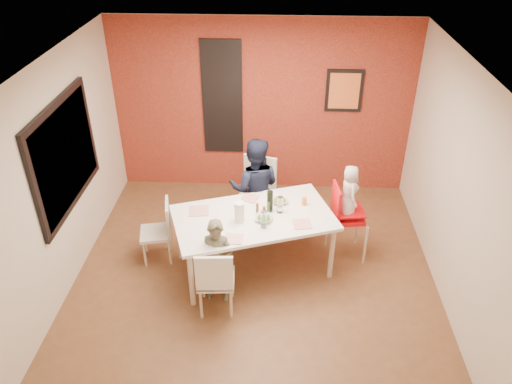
{
  "coord_description": "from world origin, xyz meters",
  "views": [
    {
      "loc": [
        0.25,
        -4.83,
        4.24
      ],
      "look_at": [
        0.0,
        0.3,
        1.05
      ],
      "focal_mm": 35.0,
      "sensor_mm": 36.0,
      "label": 1
    }
  ],
  "objects_px": {
    "wine_bottle": "(270,201)",
    "paper_towel_roll": "(239,212)",
    "chair_far": "(257,189)",
    "child_near": "(217,262)",
    "chair_near": "(215,279)",
    "high_chair": "(344,215)",
    "toddler": "(349,192)",
    "dining_table": "(254,221)",
    "chair_left": "(161,228)",
    "child_far": "(255,188)"
  },
  "relations": [
    {
      "from": "chair_near",
      "to": "wine_bottle",
      "type": "xyz_separation_m",
      "value": [
        0.58,
        0.94,
        0.44
      ]
    },
    {
      "from": "child_far",
      "to": "toddler",
      "type": "height_order",
      "value": "child_far"
    },
    {
      "from": "chair_left",
      "to": "paper_towel_roll",
      "type": "bearing_deg",
      "value": 64.3
    },
    {
      "from": "dining_table",
      "to": "chair_left",
      "type": "xyz_separation_m",
      "value": [
        -1.2,
        0.14,
        -0.25
      ]
    },
    {
      "from": "chair_far",
      "to": "wine_bottle",
      "type": "bearing_deg",
      "value": -62.11
    },
    {
      "from": "toddler",
      "to": "paper_towel_roll",
      "type": "bearing_deg",
      "value": 95.73
    },
    {
      "from": "chair_far",
      "to": "high_chair",
      "type": "distance_m",
      "value": 1.33
    },
    {
      "from": "wine_bottle",
      "to": "paper_towel_roll",
      "type": "height_order",
      "value": "wine_bottle"
    },
    {
      "from": "chair_near",
      "to": "wine_bottle",
      "type": "height_order",
      "value": "wine_bottle"
    },
    {
      "from": "dining_table",
      "to": "paper_towel_roll",
      "type": "relative_size",
      "value": 8.12
    },
    {
      "from": "chair_near",
      "to": "child_far",
      "type": "height_order",
      "value": "child_far"
    },
    {
      "from": "high_chair",
      "to": "toddler",
      "type": "relative_size",
      "value": 1.51
    },
    {
      "from": "toddler",
      "to": "chair_near",
      "type": "bearing_deg",
      "value": 113.64
    },
    {
      "from": "chair_left",
      "to": "high_chair",
      "type": "relative_size",
      "value": 0.79
    },
    {
      "from": "child_far",
      "to": "paper_towel_roll",
      "type": "bearing_deg",
      "value": 82.97
    },
    {
      "from": "toddler",
      "to": "wine_bottle",
      "type": "distance_m",
      "value": 1.0
    },
    {
      "from": "chair_left",
      "to": "child_near",
      "type": "height_order",
      "value": "child_near"
    },
    {
      "from": "chair_near",
      "to": "child_near",
      "type": "bearing_deg",
      "value": -92.53
    },
    {
      "from": "dining_table",
      "to": "chair_far",
      "type": "xyz_separation_m",
      "value": [
        0.0,
        1.01,
        -0.15
      ]
    },
    {
      "from": "chair_left",
      "to": "high_chair",
      "type": "xyz_separation_m",
      "value": [
        2.34,
        0.17,
        0.17
      ]
    },
    {
      "from": "wine_bottle",
      "to": "paper_towel_roll",
      "type": "relative_size",
      "value": 1.07
    },
    {
      "from": "chair_left",
      "to": "paper_towel_roll",
      "type": "height_order",
      "value": "paper_towel_roll"
    },
    {
      "from": "wine_bottle",
      "to": "paper_towel_roll",
      "type": "xyz_separation_m",
      "value": [
        -0.35,
        -0.24,
        -0.01
      ]
    },
    {
      "from": "chair_left",
      "to": "toddler",
      "type": "height_order",
      "value": "toddler"
    },
    {
      "from": "chair_left",
      "to": "wine_bottle",
      "type": "xyz_separation_m",
      "value": [
        1.39,
        -0.02,
        0.46
      ]
    },
    {
      "from": "chair_near",
      "to": "high_chair",
      "type": "distance_m",
      "value": 1.91
    },
    {
      "from": "chair_near",
      "to": "high_chair",
      "type": "relative_size",
      "value": 0.84
    },
    {
      "from": "high_chair",
      "to": "chair_far",
      "type": "bearing_deg",
      "value": 51.27
    },
    {
      "from": "high_chair",
      "to": "toddler",
      "type": "bearing_deg",
      "value": -84.87
    },
    {
      "from": "chair_left",
      "to": "dining_table",
      "type": "bearing_deg",
      "value": 71.53
    },
    {
      "from": "dining_table",
      "to": "child_near",
      "type": "xyz_separation_m",
      "value": [
        -0.39,
        -0.58,
        -0.18
      ]
    },
    {
      "from": "child_far",
      "to": "toddler",
      "type": "bearing_deg",
      "value": 162.02
    },
    {
      "from": "child_near",
      "to": "wine_bottle",
      "type": "xyz_separation_m",
      "value": [
        0.58,
        0.7,
        0.39
      ]
    },
    {
      "from": "chair_near",
      "to": "toddler",
      "type": "distance_m",
      "value": 1.99
    },
    {
      "from": "child_near",
      "to": "chair_near",
      "type": "bearing_deg",
      "value": -81.18
    },
    {
      "from": "chair_near",
      "to": "chair_far",
      "type": "relative_size",
      "value": 0.87
    },
    {
      "from": "chair_far",
      "to": "child_near",
      "type": "distance_m",
      "value": 1.63
    },
    {
      "from": "chair_near",
      "to": "high_chair",
      "type": "bearing_deg",
      "value": -147.16
    },
    {
      "from": "chair_near",
      "to": "child_near",
      "type": "distance_m",
      "value": 0.24
    },
    {
      "from": "toddler",
      "to": "wine_bottle",
      "type": "relative_size",
      "value": 2.5
    },
    {
      "from": "paper_towel_roll",
      "to": "wine_bottle",
      "type": "bearing_deg",
      "value": 33.91
    },
    {
      "from": "chair_near",
      "to": "child_far",
      "type": "relative_size",
      "value": 0.61
    },
    {
      "from": "dining_table",
      "to": "toddler",
      "type": "distance_m",
      "value": 1.24
    },
    {
      "from": "high_chair",
      "to": "child_far",
      "type": "xyz_separation_m",
      "value": [
        -1.17,
        0.44,
        0.09
      ]
    },
    {
      "from": "high_chair",
      "to": "toddler",
      "type": "distance_m",
      "value": 0.34
    },
    {
      "from": "high_chair",
      "to": "toddler",
      "type": "xyz_separation_m",
      "value": [
        0.03,
        0.01,
        0.34
      ]
    },
    {
      "from": "dining_table",
      "to": "child_near",
      "type": "bearing_deg",
      "value": -124.01
    },
    {
      "from": "wine_bottle",
      "to": "high_chair",
      "type": "bearing_deg",
      "value": 11.74
    },
    {
      "from": "toddler",
      "to": "wine_bottle",
      "type": "bearing_deg",
      "value": 89.15
    },
    {
      "from": "dining_table",
      "to": "chair_left",
      "type": "distance_m",
      "value": 1.23
    }
  ]
}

